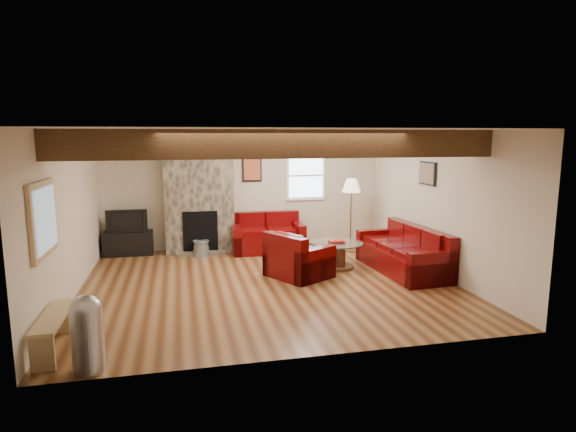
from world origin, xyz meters
The scene contains 18 objects.
room centered at (0.00, 0.00, 1.25)m, with size 8.00×8.00×8.00m.
oak_beam centered at (0.00, -1.25, 2.31)m, with size 6.00×0.36×0.38m, color black.
chimney_breast centered at (-1.00, 2.49, 1.22)m, with size 1.40×0.67×2.50m.
back_window centered at (1.35, 2.71, 1.55)m, with size 0.90×0.08×1.10m, color white, non-canonical shape.
hatch_window centered at (-2.96, -1.50, 1.45)m, with size 0.08×1.00×0.90m, color tan, non-canonical shape.
ceiling_dome centered at (0.90, 0.90, 2.44)m, with size 0.40×0.40×0.18m, color #EFE4CB, non-canonical shape.
artwork_back centered at (0.15, 2.71, 1.70)m, with size 0.42×0.06×0.52m, color black, non-canonical shape.
artwork_right centered at (2.96, 0.30, 1.75)m, with size 0.06×0.55×0.42m, color black, non-canonical shape.
sofa_three centered at (2.48, 0.19, 0.40)m, with size 2.08×0.87×0.80m, color #490505, non-canonical shape.
loveseat centered at (0.38, 2.23, 0.40)m, with size 1.51×0.87×0.80m, color #490505, non-canonical shape.
armchair_red centered at (0.59, 0.27, 0.39)m, with size 0.96×0.84×0.78m, color #490505, non-canonical shape.
coffee_table centered at (1.40, 0.68, 0.24)m, with size 0.98×0.98×0.51m.
tv_cabinet centered at (-2.45, 2.53, 0.24)m, with size 0.97×0.39×0.49m, color black.
television centered at (-2.45, 2.53, 0.72)m, with size 0.80×0.11×0.46m, color black.
floor_lamp centered at (2.11, 1.85, 1.31)m, with size 0.39×0.39×1.54m.
pine_bench centered at (-2.83, -1.95, 0.21)m, with size 0.26×1.12×0.42m, color tan, non-canonical shape.
pedal_bin centered at (-2.36, -2.55, 0.41)m, with size 0.33×0.33×0.83m, color #AEAEB3, non-canonical shape.
coal_bucket centered at (-1.00, 2.09, 0.17)m, with size 0.35×0.35×0.33m, color gray, non-canonical shape.
Camera 1 is at (-1.38, -7.56, 2.42)m, focal length 30.00 mm.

